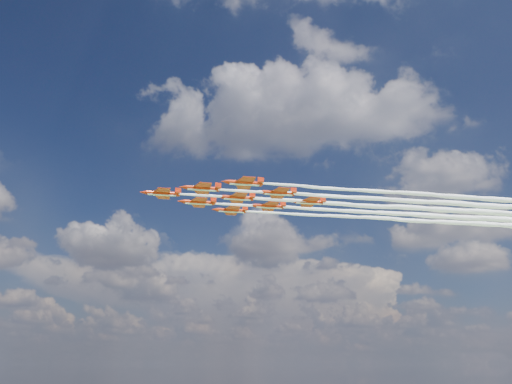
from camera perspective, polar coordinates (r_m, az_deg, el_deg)
jet_lead at (r=150.68m, az=8.72°, el=-1.29°), size 98.99×47.65×2.84m
jet_row2_port at (r=148.94m, az=13.41°, el=-0.76°), size 98.99×47.65×2.84m
jet_row2_starb at (r=160.04m, az=11.62°, el=-2.17°), size 98.99×47.65×2.84m
jet_row3_port at (r=148.22m, az=18.18°, el=-0.23°), size 98.99×47.65×2.84m
jet_row3_centre at (r=158.87m, az=16.05°, el=-1.68°), size 98.99×47.65×2.84m
jet_row3_starb at (r=169.80m, az=14.20°, el=-2.95°), size 98.99×47.65×2.84m
jet_row4_port at (r=158.67m, az=20.52°, el=-1.18°), size 98.99×47.65×2.84m
jet_row4_starb at (r=169.14m, az=18.38°, el=-2.49°), size 98.99×47.65×2.84m
jet_tail at (r=169.39m, az=22.57°, el=-2.01°), size 98.99×47.65×2.84m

